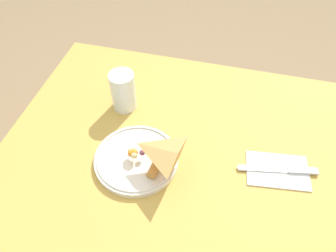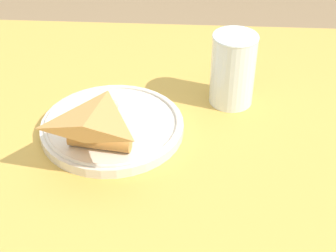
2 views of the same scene
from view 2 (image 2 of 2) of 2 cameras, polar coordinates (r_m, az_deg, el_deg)
dining_table at (r=0.84m, az=-5.05°, el=-10.74°), size 0.97×0.89×0.78m
plate_pizza at (r=0.82m, az=-6.27°, el=0.09°), size 0.23×0.23×0.05m
milk_glass at (r=0.87m, az=7.19°, el=6.01°), size 0.08×0.08×0.13m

